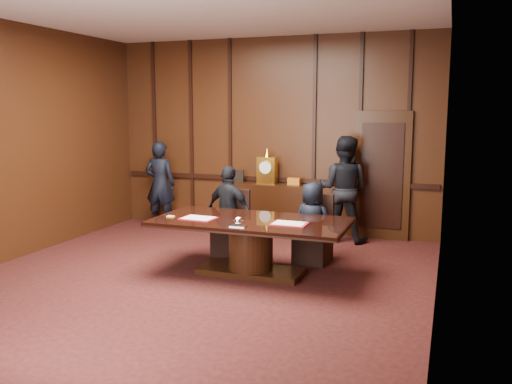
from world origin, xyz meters
TOP-DOWN VIEW (x-y plane):
  - room at (0.07, 0.14)m, footprint 7.00×7.04m
  - sideboard at (0.00, 3.26)m, footprint 1.60×0.45m
  - conference_table at (0.60, 0.80)m, footprint 2.62×1.32m
  - folder_left at (-0.08, 0.60)m, footprint 0.48×0.36m
  - folder_right at (1.17, 0.68)m, footprint 0.46×0.33m
  - inkstand at (0.60, 0.35)m, footprint 0.20×0.14m
  - notepad at (-0.50, 0.59)m, footprint 0.10×0.07m
  - chair_left at (-0.05, 1.68)m, footprint 0.48×0.48m
  - chair_right at (1.26, 1.68)m, footprint 0.53×0.53m
  - signatory_left at (-0.05, 1.60)m, footprint 0.87×0.56m
  - signatory_right at (1.25, 1.60)m, footprint 0.65×0.50m
  - witness_left at (-2.10, 3.10)m, footprint 0.63×0.44m
  - witness_right at (1.42, 3.10)m, footprint 0.92×0.75m

SIDE VIEW (x-z plane):
  - chair_left at x=-0.05m, z-range -0.20..0.79m
  - chair_right at x=1.26m, z-range -0.20..0.79m
  - sideboard at x=0.00m, z-range -0.28..1.26m
  - conference_table at x=0.60m, z-range 0.13..0.89m
  - signatory_right at x=1.25m, z-range 0.00..1.20m
  - signatory_left at x=-0.05m, z-range 0.00..1.38m
  - notepad at x=-0.50m, z-range 0.76..0.77m
  - folder_left at x=-0.08m, z-range 0.76..0.78m
  - folder_right at x=1.17m, z-range 0.76..0.78m
  - witness_left at x=-2.10m, z-range 0.00..1.63m
  - inkstand at x=0.60m, z-range 0.76..0.87m
  - witness_right at x=1.42m, z-range 0.00..1.79m
  - room at x=0.07m, z-range -0.03..3.47m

